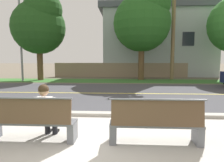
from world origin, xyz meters
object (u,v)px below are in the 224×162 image
object	(u,v)px
bench_right	(156,123)
shade_tree_left	(144,19)
bench_left	(31,121)
seated_person_white	(46,109)
shade_tree_far_left	(40,23)
streetlamp	(22,31)

from	to	relation	value
bench_right	shade_tree_left	xyz separation A→B (m)	(0.99, 13.23, 4.68)
bench_left	shade_tree_left	xyz separation A→B (m)	(3.65, 13.23, 4.68)
seated_person_white	shade_tree_left	distance (m)	14.21
bench_left	bench_right	xyz separation A→B (m)	(2.66, 0.00, 0.00)
bench_right	shade_tree_far_left	world-z (taller)	shade_tree_far_left
seated_person_white	shade_tree_far_left	world-z (taller)	shade_tree_far_left
bench_right	shade_tree_left	distance (m)	14.07
shade_tree_far_left	streetlamp	bearing A→B (deg)	-158.83
seated_person_white	shade_tree_far_left	xyz separation A→B (m)	(-5.21, 12.31, 4.03)
bench_left	seated_person_white	xyz separation A→B (m)	(0.27, 0.17, 0.22)
seated_person_white	shade_tree_far_left	bearing A→B (deg)	112.93
bench_left	shade_tree_far_left	distance (m)	14.08
bench_right	seated_person_white	world-z (taller)	seated_person_white
streetlamp	shade_tree_left	world-z (taller)	shade_tree_left
shade_tree_far_left	bench_right	bearing A→B (deg)	-58.68
bench_right	shade_tree_far_left	xyz separation A→B (m)	(-7.60, 12.49, 4.25)
bench_left	bench_right	bearing A→B (deg)	0.00
bench_right	seated_person_white	xyz separation A→B (m)	(-2.39, 0.17, 0.22)
bench_left	shade_tree_far_left	size ratio (longest dim) A/B	0.26
streetlamp	bench_right	bearing A→B (deg)	-53.37
bench_left	streetlamp	bearing A→B (deg)	117.54
shade_tree_left	shade_tree_far_left	bearing A→B (deg)	-175.02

